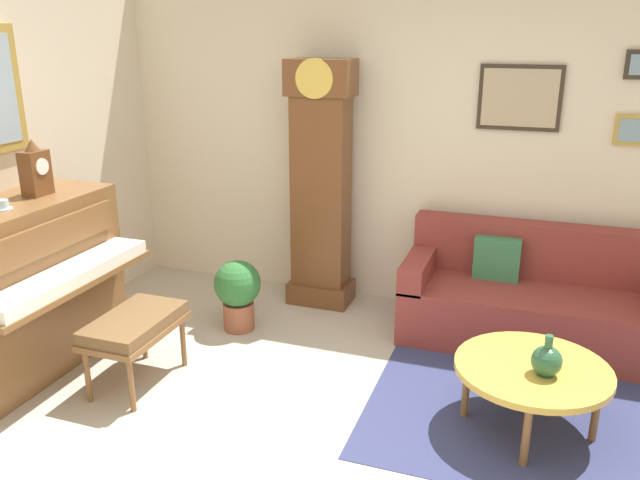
# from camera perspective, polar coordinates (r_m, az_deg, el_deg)

# --- Properties ---
(ground_plane) EXTENTS (6.40, 6.00, 0.10)m
(ground_plane) POSITION_cam_1_polar(r_m,az_deg,el_deg) (3.68, -0.04, -20.09)
(ground_plane) COLOR #B2A899
(wall_back) EXTENTS (5.30, 0.13, 2.80)m
(wall_back) POSITION_cam_1_polar(r_m,az_deg,el_deg) (5.27, 9.00, 8.99)
(wall_back) COLOR beige
(wall_back) RESTS_ON ground_plane
(area_rug) EXTENTS (2.10, 1.50, 0.01)m
(area_rug) POSITION_cam_1_polar(r_m,az_deg,el_deg) (4.20, 19.27, -14.95)
(area_rug) COLOR navy
(area_rug) RESTS_ON ground_plane
(piano) EXTENTS (0.87, 1.44, 1.17)m
(piano) POSITION_cam_1_polar(r_m,az_deg,el_deg) (4.72, -25.06, -3.91)
(piano) COLOR brown
(piano) RESTS_ON ground_plane
(piano_bench) EXTENTS (0.42, 0.70, 0.48)m
(piano_bench) POSITION_cam_1_polar(r_m,az_deg,el_deg) (4.34, -16.17, -7.42)
(piano_bench) COLOR brown
(piano_bench) RESTS_ON ground_plane
(grandfather_clock) EXTENTS (0.52, 0.34, 2.03)m
(grandfather_clock) POSITION_cam_1_polar(r_m,az_deg,el_deg) (5.25, 0.09, 4.27)
(grandfather_clock) COLOR brown
(grandfather_clock) RESTS_ON ground_plane
(couch) EXTENTS (1.90, 0.80, 0.84)m
(couch) POSITION_cam_1_polar(r_m,az_deg,el_deg) (5.04, 18.49, -5.12)
(couch) COLOR maroon
(couch) RESTS_ON ground_plane
(coffee_table) EXTENTS (0.88, 0.88, 0.41)m
(coffee_table) POSITION_cam_1_polar(r_m,az_deg,el_deg) (3.92, 18.38, -10.97)
(coffee_table) COLOR gold
(coffee_table) RESTS_ON ground_plane
(mantel_clock) EXTENTS (0.13, 0.18, 0.38)m
(mantel_clock) POSITION_cam_1_polar(r_m,az_deg,el_deg) (4.70, -24.01, 5.71)
(mantel_clock) COLOR brown
(mantel_clock) RESTS_ON piano
(teacup) EXTENTS (0.12, 0.12, 0.06)m
(teacup) POSITION_cam_1_polar(r_m,az_deg,el_deg) (4.44, -26.42, 2.75)
(teacup) COLOR #ADC6D6
(teacup) RESTS_ON piano
(green_jug) EXTENTS (0.17, 0.17, 0.24)m
(green_jug) POSITION_cam_1_polar(r_m,az_deg,el_deg) (3.79, 19.52, -10.09)
(green_jug) COLOR #234C33
(green_jug) RESTS_ON coffee_table
(potted_plant) EXTENTS (0.36, 0.36, 0.56)m
(potted_plant) POSITION_cam_1_polar(r_m,az_deg,el_deg) (4.98, -7.34, -4.48)
(potted_plant) COLOR #935138
(potted_plant) RESTS_ON ground_plane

